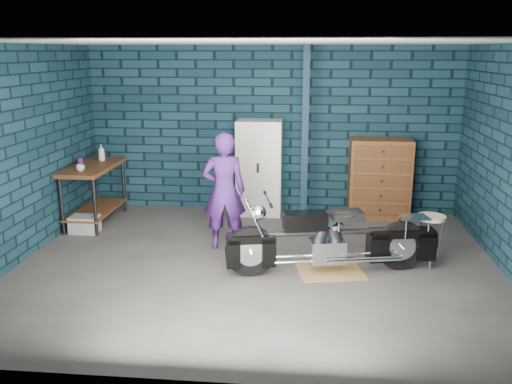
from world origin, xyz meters
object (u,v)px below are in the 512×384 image
workbench (95,194)px  motorcycle (332,234)px  person (224,191)px  shop_stool (429,241)px  storage_bin (85,224)px  locker (259,168)px  tool_chest (379,179)px

workbench → motorcycle: (3.59, -1.64, 0.03)m
person → shop_stool: size_ratio=2.46×
person → shop_stool: (2.63, -0.37, -0.47)m
storage_bin → locker: (2.48, 1.21, 0.65)m
shop_stool → storage_bin: bearing=170.6°
shop_stool → locker: bearing=139.0°
person → tool_chest: bearing=-153.0°
shop_stool → person: bearing=171.9°
motorcycle → shop_stool: motorcycle is taller
person → storage_bin: bearing=-19.9°
motorcycle → person: person is taller
locker → person: bearing=-101.1°
motorcycle → storage_bin: motorcycle is taller
storage_bin → tool_chest: (4.40, 1.21, 0.51)m
storage_bin → locker: size_ratio=0.26×
person → locker: 1.66m
person → locker: size_ratio=1.03×
person → shop_stool: bearing=162.9°
locker → tool_chest: (1.92, 0.00, -0.14)m
workbench → storage_bin: workbench is taller
workbench → motorcycle: size_ratio=0.64×
tool_chest → motorcycle: bearing=-109.5°
tool_chest → shop_stool: bearing=-79.1°
storage_bin → tool_chest: size_ratio=0.32×
workbench → storage_bin: size_ratio=3.49×
workbench → person: size_ratio=0.88×
motorcycle → tool_chest: size_ratio=1.72×
motorcycle → tool_chest: tool_chest is taller
motorcycle → locker: locker is taller
workbench → tool_chest: bearing=9.1°
locker → storage_bin: bearing=-154.0°
tool_chest → shop_stool: size_ratio=1.96×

